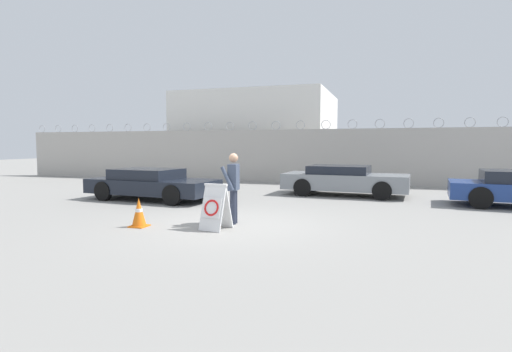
% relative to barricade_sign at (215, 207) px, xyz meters
% --- Properties ---
extents(ground_plane, '(90.00, 90.00, 0.00)m').
position_rel_barricade_sign_xyz_m(ground_plane, '(0.23, 0.68, -0.54)').
color(ground_plane, gray).
extents(perimeter_wall, '(36.00, 0.30, 3.24)m').
position_rel_barricade_sign_xyz_m(perimeter_wall, '(0.23, 11.83, 0.86)').
color(perimeter_wall, '#ADA8A0').
rests_on(perimeter_wall, ground_plane).
extents(building_block, '(9.48, 7.94, 5.29)m').
position_rel_barricade_sign_xyz_m(building_block, '(-4.38, 17.27, 2.11)').
color(building_block, silver).
rests_on(building_block, ground_plane).
extents(barricade_sign, '(0.65, 0.73, 1.08)m').
position_rel_barricade_sign_xyz_m(barricade_sign, '(0.00, 0.00, 0.00)').
color(barricade_sign, white).
rests_on(barricade_sign, ground_plane).
extents(security_guard, '(0.38, 0.67, 1.78)m').
position_rel_barricade_sign_xyz_m(security_guard, '(0.16, 0.79, 0.46)').
color(security_guard, '#232838').
rests_on(security_guard, ground_plane).
extents(traffic_cone_near, '(0.40, 0.40, 0.70)m').
position_rel_barricade_sign_xyz_m(traffic_cone_near, '(-1.89, -0.29, -0.19)').
color(traffic_cone_near, orange).
rests_on(traffic_cone_near, ground_plane).
extents(parked_car_front_coupe, '(4.88, 2.31, 1.12)m').
position_rel_barricade_sign_xyz_m(parked_car_front_coupe, '(-4.27, 3.96, 0.05)').
color(parked_car_front_coupe, black).
rests_on(parked_car_front_coupe, ground_plane).
extents(parked_car_rear_sedan, '(4.88, 2.29, 1.17)m').
position_rel_barricade_sign_xyz_m(parked_car_rear_sedan, '(2.25, 7.40, 0.08)').
color(parked_car_rear_sedan, black).
rests_on(parked_car_rear_sedan, ground_plane).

